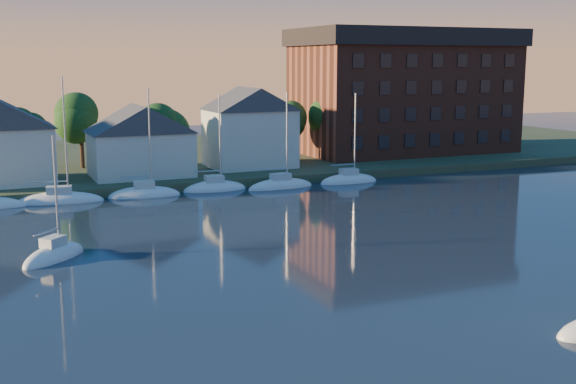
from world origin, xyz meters
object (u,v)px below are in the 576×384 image
clubhouse_centre (140,140)px  condo_block (404,90)px  clubhouse_east (250,126)px  drifting_sailboat_left (54,258)px

clubhouse_centre → condo_block: 41.05m
clubhouse_east → drifting_sailboat_left: (-26.56, -31.19, -5.90)m
clubhouse_centre → drifting_sailboat_left: size_ratio=1.17×
clubhouse_centre → clubhouse_east: clubhouse_east is taller
clubhouse_centre → drifting_sailboat_left: 32.17m
clubhouse_east → condo_block: size_ratio=0.34×
condo_block → drifting_sailboat_left: (-52.56, -37.13, -9.69)m
condo_block → drifting_sailboat_left: condo_block is taller
clubhouse_centre → clubhouse_east: size_ratio=1.10×
condo_block → drifting_sailboat_left: 65.08m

